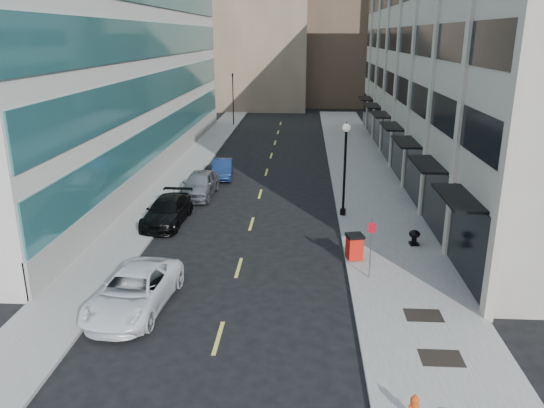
# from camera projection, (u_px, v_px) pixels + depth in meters

# --- Properties ---
(ground) EXTENTS (160.00, 160.00, 0.00)m
(ground) POSITION_uv_depth(u_px,v_px,m) (209.00, 372.00, 17.05)
(ground) COLOR black
(ground) RESTS_ON ground
(sidewalk_right) EXTENTS (5.00, 80.00, 0.15)m
(sidewalk_right) POSITION_uv_depth(u_px,v_px,m) (371.00, 195.00, 35.59)
(sidewalk_right) COLOR gray
(sidewalk_right) RESTS_ON ground
(sidewalk_left) EXTENTS (3.00, 80.00, 0.15)m
(sidewalk_left) POSITION_uv_depth(u_px,v_px,m) (166.00, 191.00, 36.42)
(sidewalk_left) COLOR gray
(sidewalk_left) RESTS_ON ground
(building_right) EXTENTS (15.30, 46.50, 18.25)m
(building_right) POSITION_uv_depth(u_px,v_px,m) (496.00, 54.00, 38.97)
(building_right) COLOR #B9B29D
(building_right) RESTS_ON ground
(building_left) EXTENTS (16.14, 46.00, 20.00)m
(building_left) POSITION_uv_depth(u_px,v_px,m) (60.00, 40.00, 40.60)
(building_left) COLOR silver
(building_left) RESTS_ON ground
(skyline_tan_near) EXTENTS (14.00, 18.00, 28.00)m
(skyline_tan_near) POSITION_uv_depth(u_px,v_px,m) (259.00, 9.00, 77.65)
(skyline_tan_near) COLOR #988264
(skyline_tan_near) RESTS_ON ground
(skyline_tan_far) EXTENTS (12.00, 14.00, 22.00)m
(skyline_tan_far) POSITION_uv_depth(u_px,v_px,m) (205.00, 31.00, 88.66)
(skyline_tan_far) COLOR #988264
(skyline_tan_far) RESTS_ON ground
(skyline_stone) EXTENTS (10.00, 14.00, 20.00)m
(skyline_stone) POSITION_uv_depth(u_px,v_px,m) (412.00, 37.00, 75.68)
(skyline_stone) COLOR #B9B29D
(skyline_stone) RESTS_ON ground
(grate_mid) EXTENTS (1.40, 1.00, 0.01)m
(grate_mid) POSITION_uv_depth(u_px,v_px,m) (441.00, 358.00, 17.50)
(grate_mid) COLOR black
(grate_mid) RESTS_ON sidewalk_right
(grate_far) EXTENTS (1.40, 1.00, 0.01)m
(grate_far) POSITION_uv_depth(u_px,v_px,m) (424.00, 315.00, 20.16)
(grate_far) COLOR black
(grate_far) RESTS_ON sidewalk_right
(road_centerline) EXTENTS (0.15, 68.20, 0.01)m
(road_centerline) POSITION_uv_depth(u_px,v_px,m) (256.00, 208.00, 33.20)
(road_centerline) COLOR #D8CC4C
(road_centerline) RESTS_ON ground
(traffic_signal) EXTENTS (0.66, 0.66, 6.98)m
(traffic_signal) POSITION_uv_depth(u_px,v_px,m) (233.00, 77.00, 61.25)
(traffic_signal) COLOR black
(traffic_signal) RESTS_ON ground
(car_white_van) EXTENTS (3.02, 5.77, 1.55)m
(car_white_van) POSITION_uv_depth(u_px,v_px,m) (134.00, 291.00, 20.73)
(car_white_van) COLOR white
(car_white_van) RESTS_ON ground
(car_black_pickup) EXTENTS (2.29, 5.22, 1.49)m
(car_black_pickup) POSITION_uv_depth(u_px,v_px,m) (167.00, 211.00, 30.22)
(car_black_pickup) COLOR black
(car_black_pickup) RESTS_ON ground
(car_silver_sedan) EXTENTS (2.17, 5.04, 1.69)m
(car_silver_sedan) POSITION_uv_depth(u_px,v_px,m) (200.00, 184.00, 35.28)
(car_silver_sedan) COLOR gray
(car_silver_sedan) RESTS_ON ground
(car_blue_sedan) EXTENTS (1.89, 4.31, 1.38)m
(car_blue_sedan) POSITION_uv_depth(u_px,v_px,m) (222.00, 169.00, 39.97)
(car_blue_sedan) COLOR navy
(car_blue_sedan) RESTS_ON ground
(fire_hydrant) EXTENTS (0.32, 0.32, 0.79)m
(fire_hydrant) POSITION_uv_depth(u_px,v_px,m) (414.00, 407.00, 14.62)
(fire_hydrant) COLOR #E64410
(fire_hydrant) RESTS_ON sidewalk_right
(trash_bin) EXTENTS (0.92, 0.94, 1.25)m
(trash_bin) POSITION_uv_depth(u_px,v_px,m) (354.00, 246.00, 25.02)
(trash_bin) COLOR red
(trash_bin) RESTS_ON sidewalk_right
(lamppost) EXTENTS (0.46, 0.46, 5.55)m
(lamppost) POSITION_uv_depth(u_px,v_px,m) (345.00, 161.00, 30.45)
(lamppost) COLOR black
(lamppost) RESTS_ON sidewalk_right
(sign_post) EXTENTS (0.31, 0.15, 2.74)m
(sign_post) POSITION_uv_depth(u_px,v_px,m) (371.00, 241.00, 22.78)
(sign_post) COLOR slate
(sign_post) RESTS_ON sidewalk_right
(urn_planter) EXTENTS (0.57, 0.57, 0.79)m
(urn_planter) POSITION_uv_depth(u_px,v_px,m) (414.00, 236.00, 26.80)
(urn_planter) COLOR black
(urn_planter) RESTS_ON sidewalk_right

